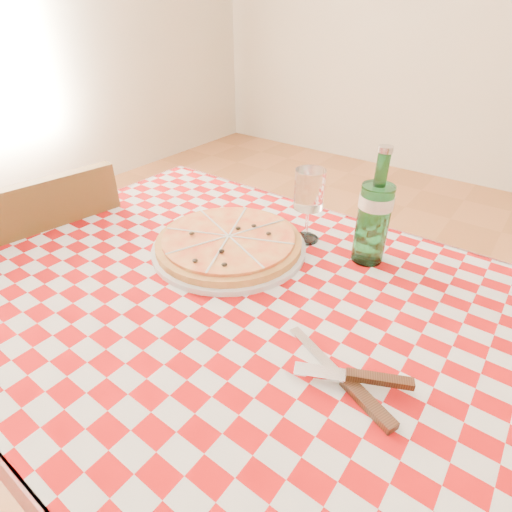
{
  "coord_description": "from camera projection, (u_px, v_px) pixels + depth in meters",
  "views": [
    {
      "loc": [
        0.39,
        -0.49,
        1.26
      ],
      "look_at": [
        -0.02,
        0.06,
        0.82
      ],
      "focal_mm": 28.0,
      "sensor_mm": 36.0,
      "label": 1
    }
  ],
  "objects": [
    {
      "name": "dining_table",
      "position": [
        247.0,
        334.0,
        0.85
      ],
      "size": [
        1.2,
        0.8,
        0.75
      ],
      "color": "brown",
      "rests_on": "ground"
    },
    {
      "name": "tablecloth",
      "position": [
        246.0,
        299.0,
        0.79
      ],
      "size": [
        1.3,
        0.9,
        0.01
      ],
      "primitive_type": "cube",
      "color": "#9C090A",
      "rests_on": "dining_table"
    },
    {
      "name": "chair_far",
      "position": [
        58.0,
        288.0,
        1.23
      ],
      "size": [
        0.45,
        0.45,
        0.88
      ],
      "rotation": [
        0.0,
        0.0,
        2.99
      ],
      "color": "brown",
      "rests_on": "ground"
    },
    {
      "name": "pizza_plate",
      "position": [
        229.0,
        241.0,
        0.93
      ],
      "size": [
        0.47,
        0.47,
        0.05
      ],
      "primitive_type": null,
      "rotation": [
        0.0,
        0.0,
        0.4
      ],
      "color": "#D58E47",
      "rests_on": "tablecloth"
    },
    {
      "name": "water_bottle",
      "position": [
        375.0,
        207.0,
        0.84
      ],
      "size": [
        0.08,
        0.08,
        0.26
      ],
      "primitive_type": null,
      "rotation": [
        0.0,
        0.0,
        -0.13
      ],
      "color": "#19662D",
      "rests_on": "tablecloth"
    },
    {
      "name": "wine_glass",
      "position": [
        308.0,
        206.0,
        0.94
      ],
      "size": [
        0.07,
        0.07,
        0.18
      ],
      "primitive_type": null,
      "rotation": [
        0.0,
        0.0,
        0.07
      ],
      "color": "silver",
      "rests_on": "tablecloth"
    },
    {
      "name": "cutlery",
      "position": [
        345.0,
        376.0,
        0.61
      ],
      "size": [
        0.27,
        0.23,
        0.03
      ],
      "primitive_type": null,
      "rotation": [
        0.0,
        0.0,
        0.09
      ],
      "color": "silver",
      "rests_on": "tablecloth"
    }
  ]
}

